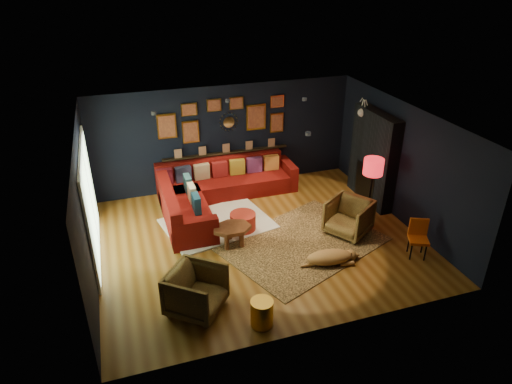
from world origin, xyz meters
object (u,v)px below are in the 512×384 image
object	(u,v)px
armchair_left	(196,289)
gold_stool	(262,313)
coffee_table	(232,230)
orange_chair	(418,235)
floor_lamp	(373,170)
armchair_right	(349,216)
dog	(330,255)
pouf	(243,221)
sectional	(211,193)

from	to	relation	value
armchair_left	gold_stool	xyz separation A→B (m)	(0.92, -0.65, -0.20)
coffee_table	armchair_left	distance (m)	2.00
orange_chair	floor_lamp	world-z (taller)	floor_lamp
armchair_right	dog	size ratio (longest dim) A/B	0.70
armchair_left	gold_stool	distance (m)	1.15
armchair_right	armchair_left	bearing A→B (deg)	-102.40
armchair_right	pouf	bearing A→B (deg)	-144.69
pouf	gold_stool	size ratio (longest dim) A/B	1.21
pouf	gold_stool	xyz separation A→B (m)	(-0.53, -2.84, 0.02)
sectional	armchair_left	world-z (taller)	armchair_left
gold_stool	dog	xyz separation A→B (m)	(1.75, 1.13, -0.02)
gold_stool	orange_chair	world-z (taller)	orange_chair
armchair_left	coffee_table	bearing A→B (deg)	5.93
sectional	armchair_right	bearing A→B (deg)	-40.62
sectional	coffee_table	xyz separation A→B (m)	(0.01, -1.82, 0.03)
pouf	floor_lamp	bearing A→B (deg)	-11.11
coffee_table	orange_chair	size ratio (longest dim) A/B	1.07
armchair_left	orange_chair	xyz separation A→B (m)	(4.45, 0.25, 0.02)
gold_stool	orange_chair	xyz separation A→B (m)	(3.53, 0.90, 0.22)
orange_chair	floor_lamp	size ratio (longest dim) A/B	0.50
armchair_left	orange_chair	bearing A→B (deg)	-48.48
coffee_table	pouf	bearing A→B (deg)	52.86
sectional	dog	bearing A→B (deg)	-61.92
armchair_right	gold_stool	world-z (taller)	armchair_right
armchair_left	gold_stool	world-z (taller)	armchair_left
floor_lamp	coffee_table	bearing A→B (deg)	179.20
orange_chair	dog	size ratio (longest dim) A/B	0.63
orange_chair	dog	xyz separation A→B (m)	(-1.78, 0.23, -0.24)
armchair_left	armchair_right	xyz separation A→B (m)	(3.54, 1.38, -0.01)
coffee_table	armchair_right	distance (m)	2.49
coffee_table	armchair_left	size ratio (longest dim) A/B	0.95
coffee_table	floor_lamp	bearing A→B (deg)	-0.80
orange_chair	sectional	bearing A→B (deg)	160.35
armchair_left	orange_chair	size ratio (longest dim) A/B	1.13
gold_stool	orange_chair	size ratio (longest dim) A/B	0.60
armchair_right	dog	bearing A→B (deg)	-77.72
coffee_table	gold_stool	distance (m)	2.35
coffee_table	armchair_right	bearing A→B (deg)	-7.24
sectional	dog	size ratio (longest dim) A/B	2.81
orange_chair	dog	bearing A→B (deg)	-163.28
sectional	armchair_right	size ratio (longest dim) A/B	4.01
armchair_left	floor_lamp	world-z (taller)	floor_lamp
sectional	orange_chair	world-z (taller)	sectional
armchair_right	orange_chair	size ratio (longest dim) A/B	1.11
armchair_left	armchair_right	bearing A→B (deg)	-30.40
armchair_right	floor_lamp	xyz separation A→B (m)	(0.63, 0.27, 0.85)
armchair_left	floor_lamp	size ratio (longest dim) A/B	0.57
dog	pouf	bearing A→B (deg)	133.47
pouf	armchair_left	distance (m)	2.63
pouf	armchair_right	size ratio (longest dim) A/B	0.66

